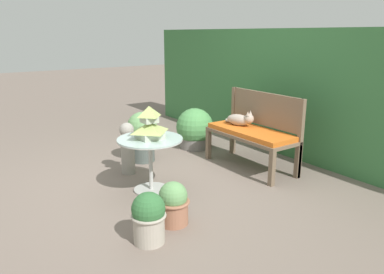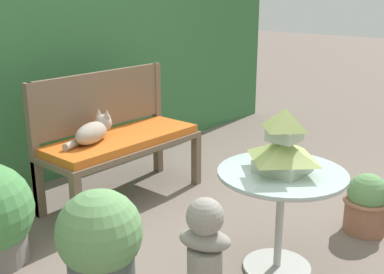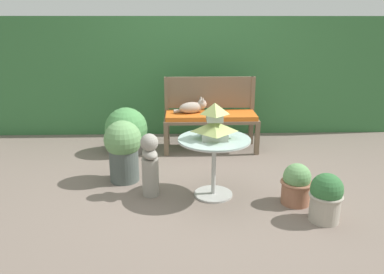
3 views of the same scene
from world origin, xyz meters
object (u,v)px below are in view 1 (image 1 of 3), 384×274
at_px(potted_plant_table_far, 173,204).
at_px(potted_plant_table_near, 195,130).
at_px(garden_bust, 128,147).
at_px(potted_plant_patio_mid, 142,134).
at_px(potted_plant_bench_right, 149,217).
at_px(patio_table, 150,150).
at_px(cat, 240,120).
at_px(garden_bench, 251,135).
at_px(pagoda_birdhouse, 149,125).

relative_size(potted_plant_table_far, potted_plant_table_near, 0.67).
height_order(garden_bust, potted_plant_patio_mid, potted_plant_patio_mid).
bearing_deg(potted_plant_bench_right, patio_table, 150.20).
bearing_deg(cat, patio_table, -102.32).
distance_m(garden_bench, potted_plant_bench_right, 2.17).
relative_size(garden_bench, pagoda_birdhouse, 3.53).
xyz_separation_m(patio_table, garden_bust, (-0.64, 0.02, -0.14)).
xyz_separation_m(cat, potted_plant_table_far, (0.95, -1.67, -0.40)).
bearing_deg(garden_bust, patio_table, 66.09).
height_order(potted_plant_table_far, potted_plant_bench_right, potted_plant_bench_right).
distance_m(garden_bench, potted_plant_patio_mid, 1.47).
relative_size(potted_plant_bench_right, potted_plant_patio_mid, 0.65).
bearing_deg(potted_plant_table_near, patio_table, -51.82).
bearing_deg(pagoda_birdhouse, potted_plant_table_near, 128.18).
bearing_deg(potted_plant_table_near, pagoda_birdhouse, -51.82).
height_order(patio_table, garden_bust, garden_bust).
height_order(garden_bust, potted_plant_table_near, garden_bust).
distance_m(garden_bust, potted_plant_bench_right, 1.69).
bearing_deg(potted_plant_bench_right, potted_plant_table_far, 114.94).
distance_m(pagoda_birdhouse, potted_plant_table_far, 0.99).
bearing_deg(potted_plant_patio_mid, cat, 52.95).
distance_m(potted_plant_patio_mid, potted_plant_table_near, 0.96).
distance_m(patio_table, potted_plant_bench_right, 1.12).
xyz_separation_m(garden_bench, garden_bust, (-0.72, -1.41, -0.10)).
distance_m(pagoda_birdhouse, garden_bust, 0.77).
bearing_deg(potted_plant_table_far, pagoda_birdhouse, 165.63).
bearing_deg(potted_plant_patio_mid, garden_bench, 44.68).
height_order(potted_plant_table_far, potted_plant_patio_mid, potted_plant_patio_mid).
bearing_deg(garden_bench, potted_plant_table_near, -175.97).
bearing_deg(potted_plant_table_near, garden_bench, 4.03).
xyz_separation_m(garden_bust, potted_plant_patio_mid, (-0.32, 0.38, 0.03)).
distance_m(patio_table, potted_plant_patio_mid, 1.05).
bearing_deg(garden_bust, potted_plant_table_far, 59.27).
relative_size(pagoda_birdhouse, potted_plant_bench_right, 0.80).
xyz_separation_m(cat, potted_plant_bench_right, (1.11, -2.01, -0.37)).
distance_m(cat, potted_plant_patio_mid, 1.35).
height_order(garden_bench, cat, cat).
xyz_separation_m(pagoda_birdhouse, potted_plant_table_far, (0.79, -0.20, -0.56)).
bearing_deg(patio_table, potted_plant_patio_mid, 157.39).
bearing_deg(potted_plant_table_near, potted_plant_patio_mid, -83.99).
relative_size(potted_plant_patio_mid, potted_plant_table_near, 1.12).
height_order(cat, potted_plant_table_far, cat).
xyz_separation_m(cat, potted_plant_table_near, (-0.90, -0.11, -0.31)).
height_order(pagoda_birdhouse, garden_bust, pagoda_birdhouse).
bearing_deg(garden_bench, potted_plant_bench_right, -66.26).
xyz_separation_m(patio_table, potted_plant_patio_mid, (-0.96, 0.40, -0.10)).
distance_m(cat, potted_plant_table_near, 0.96).
xyz_separation_m(garden_bust, potted_plant_table_far, (1.43, -0.23, -0.14)).
xyz_separation_m(potted_plant_bench_right, potted_plant_table_near, (-2.01, 1.89, 0.06)).
bearing_deg(potted_plant_patio_mid, potted_plant_bench_right, -26.29).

